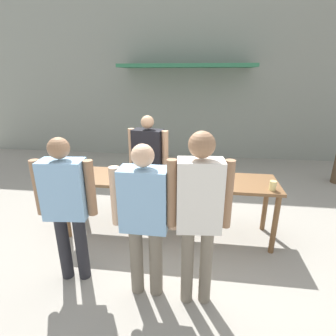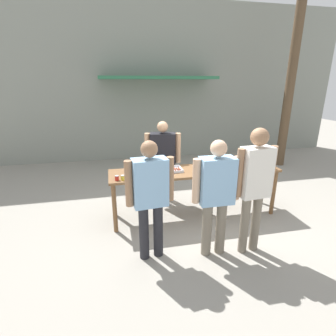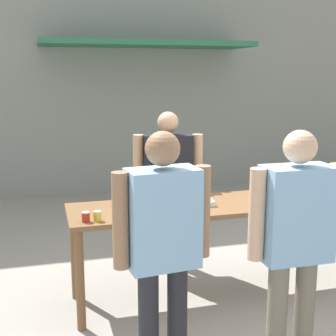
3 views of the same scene
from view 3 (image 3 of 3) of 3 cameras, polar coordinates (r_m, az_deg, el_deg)
ground_plane at (r=4.47m, az=7.95°, el=-14.75°), size 24.00×24.00×0.00m
building_facade_back at (r=7.82m, az=-3.45°, el=13.60°), size 12.00×1.11×4.50m
serving_table at (r=4.19m, az=8.24°, el=-5.28°), size 2.92×0.68×0.86m
food_tray_sausages at (r=4.04m, az=1.94°, el=-4.22°), size 0.47×0.31×0.04m
food_tray_buns at (r=4.49m, az=15.54°, el=-3.00°), size 0.43×0.26×0.06m
condiment_jar_mustard at (r=3.62m, az=-9.99°, el=-5.90°), size 0.06×0.06×0.08m
condiment_jar_ketchup at (r=3.62m, az=-8.60°, el=-5.82°), size 0.06×0.06×0.08m
person_server_behind_table at (r=4.68m, az=0.00°, el=-1.25°), size 0.68×0.35×1.60m
person_customer_holding_hotdog at (r=2.92m, az=-0.63°, el=-8.59°), size 0.63×0.28×1.64m
person_customer_waiting_in_line at (r=3.15m, az=15.24°, el=-7.68°), size 0.65×0.25×1.63m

